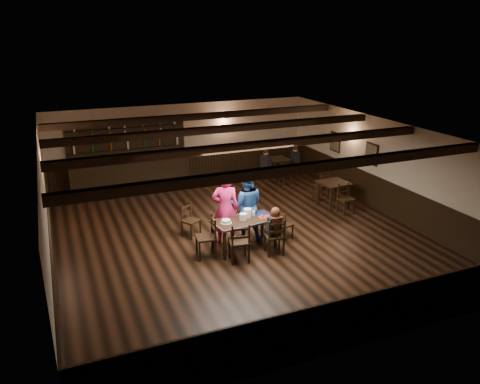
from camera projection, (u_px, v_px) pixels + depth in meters
name	position (u px, v px, depth m)	size (l,w,h in m)	color
ground	(238.00, 234.00, 12.20)	(10.00, 10.00, 0.00)	black
room_shell	(237.00, 170.00, 11.66)	(9.02, 10.02, 2.71)	beige
dining_table	(244.00, 223.00, 11.22)	(1.59, 0.92, 0.75)	black
chair_near_left	(240.00, 240.00, 10.56)	(0.52, 0.50, 0.96)	black
chair_near_right	(275.00, 234.00, 10.93)	(0.48, 0.47, 0.91)	black
chair_end_left	(209.00, 234.00, 10.84)	(0.50, 0.52, 0.99)	black
chair_end_right	(283.00, 223.00, 11.78)	(0.45, 0.46, 0.77)	black
chair_far_pushed	(189.00, 217.00, 11.99)	(0.54, 0.53, 0.85)	black
woman_pink	(225.00, 208.00, 11.45)	(0.67, 0.44, 1.83)	#FA265D
man_blue	(246.00, 205.00, 11.71)	(0.87, 0.67, 1.78)	navy
seated_person	(275.00, 223.00, 10.89)	(0.31, 0.46, 0.75)	black
cake	(226.00, 222.00, 10.99)	(0.26, 0.26, 0.08)	white
plate_stack_a	(243.00, 217.00, 11.15)	(0.17, 0.17, 0.16)	white
plate_stack_b	(248.00, 213.00, 11.30)	(0.19, 0.19, 0.22)	white
tea_light	(247.00, 217.00, 11.29)	(0.05, 0.05, 0.06)	#A5A8AD
salt_shaker	(262.00, 217.00, 11.26)	(0.03, 0.03, 0.08)	silver
pepper_shaker	(262.00, 216.00, 11.27)	(0.04, 0.04, 0.10)	#A5A8AD
drink_glass	(254.00, 214.00, 11.40)	(0.08, 0.08, 0.12)	silver
menu_red	(265.00, 217.00, 11.36)	(0.31, 0.22, 0.00)	maroon
menu_blue	(261.00, 213.00, 11.59)	(0.34, 0.24, 0.00)	#0E1848
bar_counter	(130.00, 169.00, 15.38)	(4.04, 0.70, 2.20)	black
back_table_a	(334.00, 185.00, 13.97)	(0.86, 0.86, 0.75)	black
back_table_b	(278.00, 161.00, 16.52)	(0.73, 0.73, 0.75)	black
bg_patron_left	(266.00, 159.00, 16.11)	(0.31, 0.40, 0.72)	black
bg_patron_right	(295.00, 155.00, 16.68)	(0.22, 0.34, 0.68)	black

